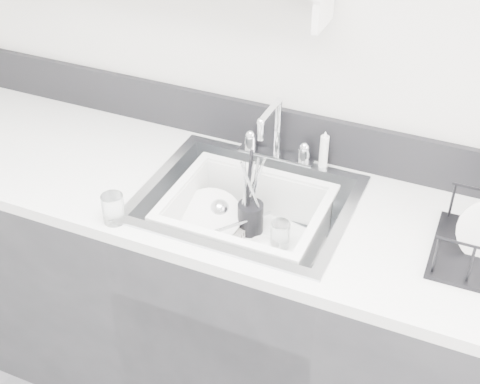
% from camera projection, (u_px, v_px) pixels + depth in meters
% --- Properties ---
extents(room_shell, '(3.50, 3.00, 2.60)m').
position_uv_depth(room_shell, '(37.00, 84.00, 0.99)').
color(room_shell, silver).
rests_on(room_shell, ground).
extents(counter_run, '(3.20, 0.62, 0.92)m').
position_uv_depth(counter_run, '(246.00, 305.00, 2.31)').
color(counter_run, '#27272A').
rests_on(counter_run, ground).
extents(backsplash, '(3.20, 0.02, 0.16)m').
position_uv_depth(backsplash, '(282.00, 130.00, 2.21)').
color(backsplash, black).
rests_on(backsplash, counter_run).
extents(sink, '(0.64, 0.52, 0.20)m').
position_uv_depth(sink, '(246.00, 222.00, 2.09)').
color(sink, silver).
rests_on(sink, counter_run).
extents(faucet, '(0.26, 0.18, 0.23)m').
position_uv_depth(faucet, '(276.00, 143.00, 2.19)').
color(faucet, silver).
rests_on(faucet, counter_run).
extents(side_sprayer, '(0.03, 0.03, 0.14)m').
position_uv_depth(side_sprayer, '(324.00, 150.00, 2.14)').
color(side_sprayer, white).
rests_on(side_sprayer, counter_run).
extents(wash_tub, '(0.56, 0.49, 0.19)m').
position_uv_depth(wash_tub, '(246.00, 224.00, 2.06)').
color(wash_tub, white).
rests_on(wash_tub, sink).
extents(plate_stack, '(0.25, 0.24, 0.10)m').
position_uv_depth(plate_stack, '(213.00, 223.00, 2.15)').
color(plate_stack, white).
rests_on(plate_stack, wash_tub).
extents(utensil_cup, '(0.08, 0.08, 0.28)m').
position_uv_depth(utensil_cup, '(250.00, 215.00, 2.13)').
color(utensil_cup, black).
rests_on(utensil_cup, wash_tub).
extents(ladle, '(0.28, 0.19, 0.07)m').
position_uv_depth(ladle, '(233.00, 223.00, 2.13)').
color(ladle, silver).
rests_on(ladle, wash_tub).
extents(tumbler_in_tub, '(0.08, 0.08, 0.09)m').
position_uv_depth(tumbler_in_tub, '(280.00, 235.00, 2.07)').
color(tumbler_in_tub, white).
rests_on(tumbler_in_tub, wash_tub).
extents(tumbler_counter, '(0.08, 0.08, 0.09)m').
position_uv_depth(tumbler_counter, '(113.00, 209.00, 1.93)').
color(tumbler_counter, white).
rests_on(tumbler_counter, counter_run).
extents(bowl_small, '(0.13, 0.13, 0.03)m').
position_uv_depth(bowl_small, '(264.00, 250.00, 2.06)').
color(bowl_small, white).
rests_on(bowl_small, wash_tub).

